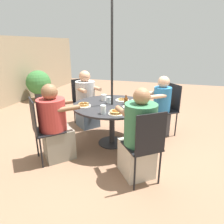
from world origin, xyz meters
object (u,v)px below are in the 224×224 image
(patio_chair_west, at_px, (83,99))
(pancake_plate_c, at_px, (122,100))
(patio_chair_east, at_px, (145,144))
(drinking_glass_a, at_px, (109,100))
(syrup_bottle, at_px, (126,101))
(diner_east, at_px, (138,138))
(patio_table, at_px, (112,110))
(diner_north, at_px, (55,126))
(drinking_glass_b, at_px, (103,110))
(diner_south, at_px, (160,109))
(coffee_cup, at_px, (104,98))
(pancake_plate_b, at_px, (130,106))
(pancake_plate_a, at_px, (84,105))
(patio_chair_north, at_px, (42,127))
(diner_west, at_px, (86,102))
(pancake_plate_d, at_px, (137,100))
(patio_chair_south, at_px, (168,106))
(potted_shrub, at_px, (39,83))
(pancake_plate_e, at_px, (116,113))

(patio_chair_west, height_order, pancake_plate_c, patio_chair_west)
(patio_chair_east, xyz_separation_m, pancake_plate_c, (1.18, 0.58, 0.17))
(drinking_glass_a, bearing_deg, syrup_bottle, -85.77)
(diner_east, xyz_separation_m, patio_chair_west, (1.49, 1.45, 0.01))
(patio_chair_east, xyz_separation_m, diner_east, (0.14, 0.11, -0.01))
(patio_table, xyz_separation_m, diner_north, (-0.69, 0.66, -0.10))
(patio_chair_east, bearing_deg, drinking_glass_b, 110.08)
(patio_table, xyz_separation_m, diner_south, (0.59, -0.76, -0.10))
(coffee_cup, relative_size, drinking_glass_b, 0.88)
(pancake_plate_b, bearing_deg, coffee_cup, 63.89)
(pancake_plate_a, bearing_deg, drinking_glass_a, -47.23)
(patio_chair_north, height_order, diner_west, diner_west)
(patio_chair_north, relative_size, syrup_bottle, 6.23)
(patio_table, distance_m, pancake_plate_d, 0.49)
(patio_chair_south, relative_size, diner_west, 0.83)
(syrup_bottle, relative_size, potted_shrub, 0.17)
(pancake_plate_a, bearing_deg, pancake_plate_b, -77.67)
(syrup_bottle, bearing_deg, patio_chair_south, -48.11)
(patio_chair_east, bearing_deg, pancake_plate_b, 76.63)
(patio_chair_north, distance_m, coffee_cup, 1.18)
(syrup_bottle, bearing_deg, patio_table, 113.15)
(patio_chair_south, bearing_deg, diner_east, 129.82)
(drinking_glass_a, bearing_deg, patio_chair_east, -141.84)
(diner_west, bearing_deg, coffee_cup, 90.84)
(patio_chair_south, height_order, pancake_plate_a, patio_chair_south)
(pancake_plate_a, bearing_deg, diner_south, -54.67)
(pancake_plate_e, bearing_deg, diner_east, -130.51)
(patio_chair_east, height_order, pancake_plate_a, patio_chair_east)
(patio_chair_east, relative_size, diner_south, 0.86)
(patio_chair_west, relative_size, drinking_glass_a, 9.12)
(patio_chair_north, distance_m, patio_chair_east, 1.48)
(pancake_plate_d, distance_m, drinking_glass_a, 0.51)
(drinking_glass_b, bearing_deg, pancake_plate_a, 60.25)
(drinking_glass_a, bearing_deg, pancake_plate_b, -109.74)
(diner_south, relative_size, diner_west, 0.97)
(diner_east, height_order, syrup_bottle, diner_east)
(patio_chair_south, height_order, drinking_glass_a, patio_chair_south)
(patio_chair_east, height_order, drinking_glass_b, patio_chair_east)
(patio_chair_south, height_order, pancake_plate_e, patio_chair_south)
(patio_chair_north, height_order, pancake_plate_e, patio_chair_north)
(pancake_plate_e, xyz_separation_m, drinking_glass_b, (-0.03, 0.19, 0.04))
(diner_south, distance_m, syrup_bottle, 0.78)
(pancake_plate_e, bearing_deg, pancake_plate_a, 71.16)
(pancake_plate_e, height_order, drinking_glass_b, drinking_glass_b)
(patio_table, xyz_separation_m, pancake_plate_a, (-0.23, 0.41, 0.11))
(patio_chair_north, xyz_separation_m, pancake_plate_b, (0.74, -1.11, 0.19))
(patio_chair_east, relative_size, drinking_glass_a, 9.12)
(patio_chair_east, bearing_deg, pancake_plate_e, 99.14)
(diner_north, bearing_deg, pancake_plate_d, 87.64)
(diner_east, relative_size, syrup_bottle, 7.71)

